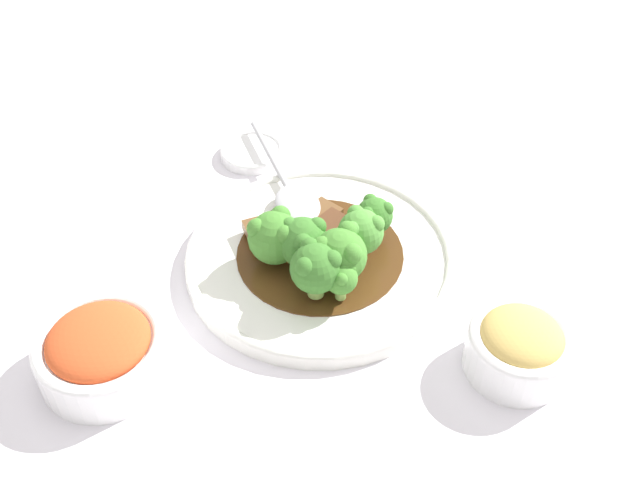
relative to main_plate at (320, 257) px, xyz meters
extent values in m
plane|color=silver|center=(0.00, 0.00, -0.01)|extent=(4.00, 4.00, 0.00)
cylinder|color=white|center=(0.00, 0.00, 0.00)|extent=(0.28, 0.28, 0.01)
torus|color=white|center=(0.00, 0.00, 0.00)|extent=(0.28, 0.28, 0.01)
cylinder|color=#4C2D14|center=(0.00, 0.00, 0.00)|extent=(0.17, 0.17, 0.00)
cube|color=#56331E|center=(-0.03, 0.01, 0.02)|extent=(0.04, 0.07, 0.01)
cube|color=brown|center=(-0.03, -0.03, 0.01)|extent=(0.07, 0.03, 0.01)
cube|color=brown|center=(0.01, -0.06, 0.01)|extent=(0.06, 0.05, 0.01)
cylinder|color=#7FA84C|center=(-0.02, 0.04, 0.02)|extent=(0.02, 0.02, 0.02)
sphere|color=#4C8E38|center=(-0.02, 0.04, 0.04)|extent=(0.05, 0.05, 0.05)
sphere|color=#4C8E38|center=(-0.01, 0.04, 0.05)|extent=(0.02, 0.02, 0.02)
sphere|color=#4C8E38|center=(-0.03, 0.05, 0.05)|extent=(0.02, 0.02, 0.02)
sphere|color=#4C8E38|center=(-0.03, 0.02, 0.05)|extent=(0.02, 0.02, 0.02)
cylinder|color=#7FA84C|center=(0.04, 0.06, 0.02)|extent=(0.01, 0.01, 0.01)
sphere|color=#427F2D|center=(0.04, 0.06, 0.04)|extent=(0.03, 0.03, 0.03)
sphere|color=#427F2D|center=(0.05, 0.06, 0.04)|extent=(0.01, 0.01, 0.01)
sphere|color=#427F2D|center=(0.03, 0.06, 0.04)|extent=(0.01, 0.01, 0.01)
sphere|color=#427F2D|center=(0.04, 0.05, 0.04)|extent=(0.01, 0.01, 0.01)
cylinder|color=#7FA84C|center=(0.02, 0.04, 0.02)|extent=(0.02, 0.02, 0.01)
sphere|color=#427F2D|center=(0.02, 0.04, 0.04)|extent=(0.05, 0.05, 0.05)
sphere|color=#427F2D|center=(0.02, 0.06, 0.06)|extent=(0.02, 0.02, 0.02)
sphere|color=#427F2D|center=(0.00, 0.03, 0.06)|extent=(0.02, 0.02, 0.02)
sphere|color=#427F2D|center=(0.03, 0.03, 0.06)|extent=(0.02, 0.02, 0.02)
cylinder|color=#8EB756|center=(0.05, 0.04, 0.02)|extent=(0.02, 0.02, 0.02)
sphere|color=#387028|center=(0.05, 0.04, 0.04)|extent=(0.05, 0.05, 0.05)
sphere|color=#387028|center=(0.04, 0.05, 0.06)|extent=(0.02, 0.02, 0.02)
sphere|color=#387028|center=(0.04, 0.02, 0.06)|extent=(0.02, 0.02, 0.02)
sphere|color=#387028|center=(0.07, 0.04, 0.06)|extent=(0.02, 0.02, 0.02)
cylinder|color=#7FA84C|center=(0.03, 0.00, 0.02)|extent=(0.02, 0.02, 0.01)
sphere|color=#387028|center=(0.03, 0.00, 0.04)|extent=(0.05, 0.05, 0.05)
sphere|color=#387028|center=(0.01, 0.01, 0.05)|extent=(0.02, 0.02, 0.02)
sphere|color=#387028|center=(0.03, -0.01, 0.05)|extent=(0.02, 0.02, 0.02)
sphere|color=#387028|center=(0.04, 0.01, 0.05)|extent=(0.02, 0.02, 0.02)
cylinder|color=#8EB756|center=(0.04, -0.03, 0.01)|extent=(0.02, 0.02, 0.01)
sphere|color=#427F2D|center=(0.04, -0.03, 0.04)|extent=(0.05, 0.05, 0.05)
sphere|color=#427F2D|center=(0.02, -0.03, 0.05)|extent=(0.02, 0.02, 0.02)
sphere|color=#427F2D|center=(0.05, -0.04, 0.05)|extent=(0.02, 0.02, 0.02)
sphere|color=#427F2D|center=(0.04, -0.01, 0.05)|extent=(0.02, 0.02, 0.02)
cylinder|color=#7FA84C|center=(-0.06, 0.03, 0.01)|extent=(0.01, 0.01, 0.01)
sphere|color=#387028|center=(-0.06, 0.03, 0.03)|extent=(0.04, 0.04, 0.04)
sphere|color=#387028|center=(-0.06, 0.02, 0.05)|extent=(0.01, 0.01, 0.01)
sphere|color=#387028|center=(-0.04, 0.03, 0.05)|extent=(0.01, 0.01, 0.01)
sphere|color=#387028|center=(-0.06, 0.04, 0.05)|extent=(0.01, 0.01, 0.01)
ellipsoid|color=#B7B7BC|center=(-0.04, -0.06, 0.02)|extent=(0.08, 0.08, 0.01)
cylinder|color=#B7B7BC|center=(-0.09, -0.15, 0.01)|extent=(0.07, 0.12, 0.01)
cylinder|color=white|center=(0.23, -0.06, -0.01)|extent=(0.07, 0.07, 0.01)
cylinder|color=white|center=(0.23, -0.06, 0.01)|extent=(0.12, 0.12, 0.04)
torus|color=white|center=(0.23, -0.06, 0.03)|extent=(0.12, 0.12, 0.01)
ellipsoid|color=#D14C23|center=(0.23, -0.06, 0.03)|extent=(0.09, 0.09, 0.03)
cylinder|color=white|center=(-0.01, 0.22, -0.01)|extent=(0.05, 0.05, 0.01)
cylinder|color=white|center=(-0.01, 0.22, 0.01)|extent=(0.09, 0.09, 0.04)
torus|color=white|center=(-0.01, 0.22, 0.03)|extent=(0.09, 0.09, 0.01)
ellipsoid|color=tan|center=(-0.01, 0.22, 0.03)|extent=(0.07, 0.07, 0.03)
cylinder|color=white|center=(-0.09, -0.18, -0.01)|extent=(0.08, 0.08, 0.01)
torus|color=white|center=(-0.09, -0.18, 0.00)|extent=(0.08, 0.08, 0.01)
camera|label=1|loc=(0.43, 0.36, 0.55)|focal=42.00mm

